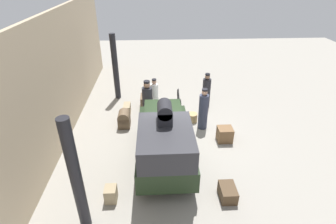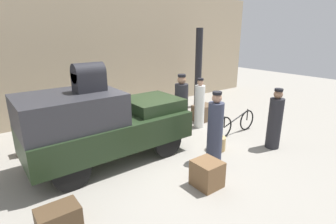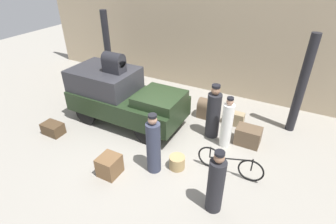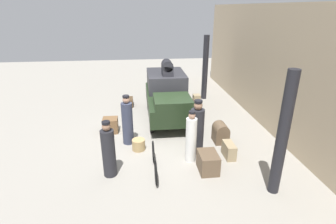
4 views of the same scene
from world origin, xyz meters
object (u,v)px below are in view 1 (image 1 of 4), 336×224
at_px(trunk_barrel_dark, 124,119).
at_px(bicycle, 179,101).
at_px(suitcase_small_leather, 146,101).
at_px(wicker_basket, 192,118).
at_px(suitcase_black_upright, 225,134).
at_px(trunk_umber_medium, 111,194).
at_px(trunk_large_brown, 127,109).
at_px(trunk_wicker_pale, 228,192).
at_px(porter_standing_middle, 203,111).
at_px(trunk_on_truck_roof, 165,112).
at_px(porter_with_bicycle, 148,102).
at_px(truck, 165,140).
at_px(porter_carrying_trunk, 155,98).
at_px(porter_lifting_near_truck, 206,92).

bearing_deg(trunk_barrel_dark, bicycle, -57.51).
distance_m(bicycle, suitcase_small_leather, 1.52).
xyz_separation_m(wicker_basket, suitcase_black_upright, (-1.45, -1.02, 0.09)).
bearing_deg(trunk_umber_medium, wicker_basket, -34.53).
distance_m(wicker_basket, trunk_large_brown, 2.89).
relative_size(suitcase_black_upright, trunk_wicker_pale, 0.84).
bearing_deg(porter_standing_middle, wicker_basket, 33.95).
height_order(porter_standing_middle, suitcase_small_leather, porter_standing_middle).
xyz_separation_m(trunk_umber_medium, trunk_wicker_pale, (-0.07, -3.28, -0.04)).
distance_m(trunk_umber_medium, trunk_on_truck_roof, 2.74).
xyz_separation_m(trunk_large_brown, trunk_umber_medium, (-4.89, 0.05, -0.01)).
height_order(porter_with_bicycle, trunk_wicker_pale, porter_with_bicycle).
distance_m(truck, bicycle, 4.09).
bearing_deg(bicycle, truck, 168.10).
height_order(trunk_large_brown, trunk_barrel_dark, trunk_barrel_dark).
bearing_deg(suitcase_black_upright, truck, 117.78).
distance_m(porter_standing_middle, porter_with_bicycle, 2.35).
distance_m(porter_carrying_trunk, trunk_on_truck_roof, 3.93).
bearing_deg(trunk_large_brown, porter_carrying_trunk, -87.21).
relative_size(wicker_basket, trunk_umber_medium, 0.94).
xyz_separation_m(porter_standing_middle, suitcase_black_upright, (-0.94, -0.68, -0.52)).
xyz_separation_m(porter_carrying_trunk, trunk_on_truck_roof, (-3.68, -0.29, 1.33)).
xyz_separation_m(truck, porter_carrying_trunk, (3.49, 0.29, -0.22)).
bearing_deg(porter_with_bicycle, porter_carrying_trunk, -29.64).
relative_size(trunk_umber_medium, trunk_on_truck_roof, 0.69).
bearing_deg(porter_with_bicycle, trunk_wicker_pale, -152.96).
relative_size(porter_with_bicycle, suitcase_black_upright, 3.22).
relative_size(porter_lifting_near_truck, trunk_umber_medium, 3.61).
height_order(truck, suitcase_small_leather, truck).
xyz_separation_m(wicker_basket, porter_standing_middle, (-0.51, -0.34, 0.61)).
bearing_deg(trunk_barrel_dark, porter_with_bicycle, -60.96).
relative_size(porter_carrying_trunk, trunk_large_brown, 2.56).
height_order(porter_lifting_near_truck, trunk_wicker_pale, porter_lifting_near_truck).
distance_m(truck, trunk_on_truck_roof, 1.13).
xyz_separation_m(porter_standing_middle, trunk_on_truck_roof, (-2.34, 1.61, 1.29)).
relative_size(wicker_basket, suitcase_black_upright, 0.78).
relative_size(wicker_basket, trunk_barrel_dark, 0.61).
height_order(truck, trunk_umber_medium, truck).
bearing_deg(suitcase_small_leather, wicker_basket, -126.15).
bearing_deg(bicycle, wicker_basket, -161.38).
height_order(porter_standing_middle, trunk_umber_medium, porter_standing_middle).
bearing_deg(porter_with_bicycle, suitcase_black_upright, -121.35).
height_order(porter_lifting_near_truck, suitcase_black_upright, porter_lifting_near_truck).
distance_m(porter_with_bicycle, trunk_large_brown, 1.18).
relative_size(trunk_large_brown, trunk_umber_medium, 1.40).
bearing_deg(trunk_umber_medium, truck, -46.89).
xyz_separation_m(porter_with_bicycle, trunk_barrel_dark, (-0.53, 0.96, -0.45)).
height_order(trunk_umber_medium, suitcase_black_upright, suitcase_black_upright).
bearing_deg(truck, wicker_basket, -25.54).
bearing_deg(suitcase_small_leather, porter_with_bicycle, -175.45).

